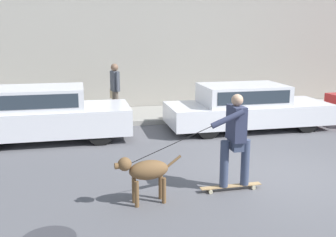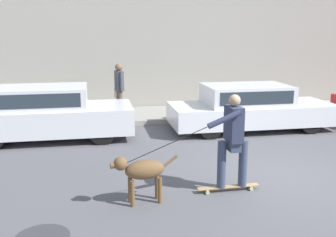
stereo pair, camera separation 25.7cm
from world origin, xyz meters
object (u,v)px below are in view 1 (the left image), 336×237
parked_car_1 (246,108)px  parked_car_0 (45,115)px  dog (146,171)px  skateboarder (235,137)px  pedestrian_with_bag (115,87)px

parked_car_1 → parked_car_0: bearing=179.8°
dog → skateboarder: bearing=-179.4°
skateboarder → dog: bearing=6.3°
parked_car_0 → skateboarder: size_ratio=1.71×
parked_car_0 → skateboarder: skateboarder is taller
dog → pedestrian_with_bag: pedestrian_with_bag is taller
dog → skateboarder: 1.66m
parked_car_0 → dog: 4.68m
skateboarder → pedestrian_with_bag: size_ratio=1.49×
dog → skateboarder: (1.59, 0.20, 0.42)m
parked_car_1 → pedestrian_with_bag: 3.95m
skateboarder → pedestrian_with_bag: 5.96m
dog → pedestrian_with_bag: size_ratio=0.67×
skateboarder → parked_car_0: bearing=-50.6°
parked_car_1 → dog: parked_car_1 is taller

